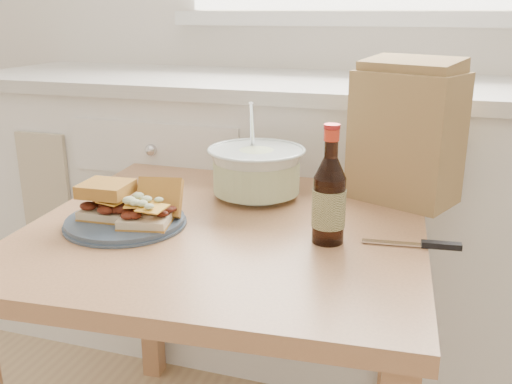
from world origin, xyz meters
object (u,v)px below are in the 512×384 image
(plate, at_px, (125,222))
(paper_bag, at_px, (406,138))
(coleslaw_bowl, at_px, (256,173))
(beer_bottle, at_px, (329,199))
(dining_table, at_px, (229,265))

(plate, relative_size, paper_bag, 0.82)
(coleslaw_bowl, height_order, beer_bottle, same)
(dining_table, bearing_deg, coleslaw_bowl, 84.35)
(dining_table, height_order, beer_bottle, beer_bottle)
(plate, height_order, coleslaw_bowl, coleslaw_bowl)
(plate, bearing_deg, paper_bag, 33.31)
(plate, height_order, beer_bottle, beer_bottle)
(dining_table, xyz_separation_m, plate, (-0.21, -0.08, 0.11))
(coleslaw_bowl, height_order, paper_bag, paper_bag)
(beer_bottle, xyz_separation_m, paper_bag, (0.12, 0.32, 0.07))
(coleslaw_bowl, xyz_separation_m, beer_bottle, (0.22, -0.23, 0.03))
(beer_bottle, bearing_deg, paper_bag, 51.94)
(beer_bottle, height_order, paper_bag, paper_bag)
(beer_bottle, distance_m, paper_bag, 0.35)
(dining_table, bearing_deg, plate, -162.22)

